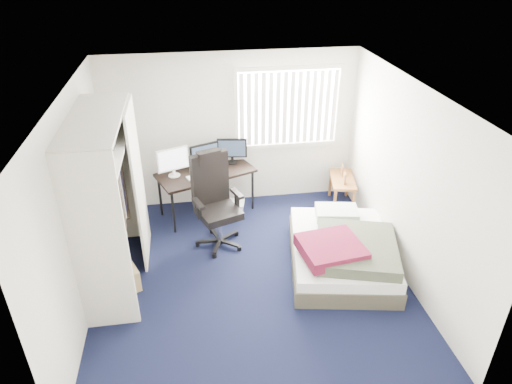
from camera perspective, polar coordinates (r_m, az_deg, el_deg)
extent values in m
plane|color=black|center=(6.19, -0.65, -10.47)|extent=(4.20, 4.20, 0.00)
plane|color=silver|center=(7.36, -3.07, 7.67)|extent=(4.00, 0.00, 4.00)
plane|color=silver|center=(3.82, 3.95, -15.96)|extent=(4.00, 0.00, 4.00)
plane|color=silver|center=(5.59, -21.46, -1.88)|extent=(0.00, 4.20, 4.20)
plane|color=silver|center=(6.05, 18.39, 1.10)|extent=(0.00, 4.20, 4.20)
plane|color=white|center=(4.97, -0.81, 12.26)|extent=(4.20, 4.20, 0.00)
cube|color=white|center=(7.35, 3.98, 10.54)|extent=(1.60, 0.02, 1.20)
cube|color=beige|center=(7.15, 4.21, 15.25)|extent=(1.72, 0.06, 0.06)
cube|color=beige|center=(7.55, 3.87, 5.94)|extent=(1.72, 0.06, 0.06)
cube|color=white|center=(7.30, 4.08, 10.39)|extent=(1.60, 0.04, 1.16)
cube|color=beige|center=(5.11, -19.04, -6.54)|extent=(0.60, 0.04, 2.20)
cube|color=beige|center=(6.64, -16.92, 2.49)|extent=(0.60, 0.04, 2.20)
cube|color=beige|center=(5.41, -19.61, 8.64)|extent=(0.60, 1.80, 0.04)
cube|color=beige|center=(5.54, -18.96, 4.98)|extent=(0.56, 1.74, 0.03)
cylinder|color=silver|center=(5.59, -18.77, 3.86)|extent=(0.03, 1.72, 0.03)
cube|color=#26262B|center=(5.70, -18.19, -0.65)|extent=(0.38, 1.10, 0.90)
cube|color=beige|center=(6.20, -14.45, 0.87)|extent=(0.03, 0.90, 2.20)
cube|color=white|center=(5.09, -19.89, 4.30)|extent=(0.38, 0.30, 0.24)
cube|color=gray|center=(5.54, -19.10, 6.36)|extent=(0.34, 0.28, 0.22)
cube|color=black|center=(7.21, -6.30, 2.39)|extent=(1.64, 1.19, 0.04)
cylinder|color=black|center=(6.94, -10.27, -2.56)|extent=(0.04, 0.04, 0.69)
cylinder|color=black|center=(7.42, -11.88, -0.51)|extent=(0.04, 0.04, 0.69)
cylinder|color=black|center=(7.43, -0.43, 0.22)|extent=(0.04, 0.04, 0.69)
cylinder|color=black|center=(7.87, -2.51, 1.98)|extent=(0.04, 0.04, 0.69)
cube|color=white|center=(7.03, -10.38, 4.04)|extent=(0.48, 0.21, 0.36)
cube|color=white|center=(7.03, -10.38, 4.04)|extent=(0.42, 0.17, 0.31)
cube|color=black|center=(7.21, -6.46, 4.84)|extent=(0.46, 0.20, 0.32)
cube|color=#1E2838|center=(7.21, -6.46, 4.84)|extent=(0.40, 0.16, 0.27)
cube|color=black|center=(7.36, -3.02, 5.51)|extent=(0.46, 0.20, 0.32)
cube|color=#1E2838|center=(7.36, -3.02, 5.51)|extent=(0.40, 0.16, 0.27)
cube|color=white|center=(7.07, -7.07, 2.01)|extent=(0.42, 0.28, 0.02)
cube|color=black|center=(7.17, -4.91, 2.59)|extent=(0.09, 0.12, 0.02)
cylinder|color=silver|center=(7.24, -4.04, 3.49)|extent=(0.08, 0.08, 0.16)
cube|color=white|center=(7.20, -6.31, 2.55)|extent=(0.38, 0.37, 0.00)
cube|color=black|center=(6.75, -4.53, -6.02)|extent=(0.84, 0.84, 0.13)
cylinder|color=silver|center=(6.62, -4.61, -4.40)|extent=(0.07, 0.07, 0.44)
cube|color=black|center=(6.48, -4.70, -2.56)|extent=(0.70, 0.70, 0.11)
cube|color=black|center=(6.47, -5.80, 1.76)|extent=(0.55, 0.29, 0.76)
cube|color=black|center=(6.32, -5.95, 4.40)|extent=(0.35, 0.24, 0.17)
cube|color=black|center=(6.27, -7.22, -1.46)|extent=(0.18, 0.31, 0.04)
cube|color=black|center=(6.47, -2.42, -0.17)|extent=(0.18, 0.31, 0.04)
cube|color=white|center=(7.27, -2.82, -1.37)|extent=(0.38, 0.33, 0.03)
cylinder|color=white|center=(7.27, -3.83, -2.59)|extent=(0.04, 0.04, 0.24)
cylinder|color=white|center=(7.42, -3.67, -1.87)|extent=(0.04, 0.04, 0.24)
cylinder|color=white|center=(7.25, -1.91, -2.66)|extent=(0.04, 0.04, 0.24)
cylinder|color=white|center=(7.40, -1.79, -1.93)|extent=(0.04, 0.04, 0.24)
cube|color=brown|center=(7.58, 10.77, 1.55)|extent=(0.51, 0.80, 0.04)
cube|color=brown|center=(7.40, 9.80, -1.37)|extent=(0.05, 0.05, 0.47)
cube|color=brown|center=(7.97, 9.27, 1.06)|extent=(0.05, 0.05, 0.47)
cube|color=brown|center=(7.44, 12.02, -1.40)|extent=(0.05, 0.05, 0.47)
cube|color=brown|center=(8.01, 11.34, 1.02)|extent=(0.05, 0.05, 0.47)
cube|color=brown|center=(7.39, 11.01, 1.70)|extent=(0.05, 0.14, 0.18)
cube|color=brown|center=(7.63, 10.74, 2.67)|extent=(0.05, 0.14, 0.18)
cube|color=#403C2E|center=(6.42, 10.48, -8.03)|extent=(1.63, 1.98, 0.23)
cube|color=white|center=(6.31, 10.63, -6.68)|extent=(1.58, 1.94, 0.16)
cube|color=silver|center=(6.73, 10.04, -2.61)|extent=(0.66, 0.50, 0.14)
cube|color=#3B4030|center=(6.06, 12.49, -6.97)|extent=(1.27, 1.34, 0.18)
cube|color=maroon|center=(5.88, 9.35, -7.01)|extent=(0.84, 0.79, 0.16)
cube|color=#A08050|center=(6.12, -16.37, -10.62)|extent=(0.48, 0.43, 0.29)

